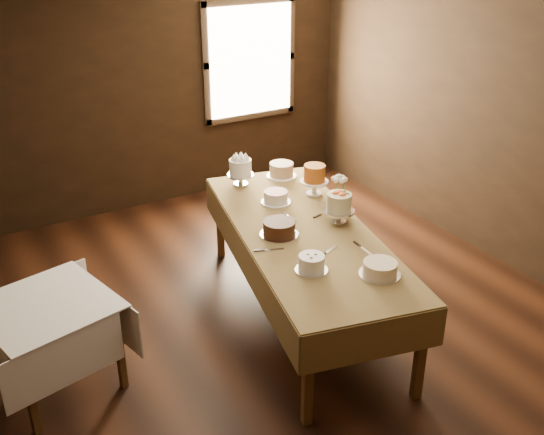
{
  "coord_description": "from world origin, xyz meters",
  "views": [
    {
      "loc": [
        -2.37,
        -3.85,
        3.23
      ],
      "look_at": [
        0.0,
        0.2,
        0.95
      ],
      "focal_mm": 41.68,
      "sensor_mm": 36.0,
      "label": 1
    }
  ],
  "objects_px": {
    "cake_server_d": "(326,212)",
    "cake_cream": "(380,269)",
    "display_table": "(304,237)",
    "cake_server_e": "(275,249)",
    "cake_lattice": "(276,198)",
    "cake_server_b": "(366,250)",
    "cake_flowers": "(339,210)",
    "cake_server_a": "(332,249)",
    "cake_swirl": "(312,264)",
    "cake_meringue": "(240,173)",
    "cake_caramel": "(314,182)",
    "side_table": "(47,314)",
    "flower_vase": "(338,205)",
    "cake_speckled": "(282,170)",
    "cake_server_c": "(286,215)",
    "cake_chocolate": "(279,229)"
  },
  "relations": [
    {
      "from": "cake_server_b",
      "to": "cake_flowers",
      "type": "bearing_deg",
      "value": 171.68
    },
    {
      "from": "cake_server_b",
      "to": "cake_server_d",
      "type": "xyz_separation_m",
      "value": [
        0.13,
        0.74,
        0.0
      ]
    },
    {
      "from": "cake_server_d",
      "to": "cake_server_e",
      "type": "relative_size",
      "value": 1.0
    },
    {
      "from": "side_table",
      "to": "cake_server_e",
      "type": "bearing_deg",
      "value": -10.04
    },
    {
      "from": "cake_meringue",
      "to": "cake_flowers",
      "type": "xyz_separation_m",
      "value": [
        0.33,
        -1.15,
        -0.0
      ]
    },
    {
      "from": "cake_meringue",
      "to": "cake_swirl",
      "type": "distance_m",
      "value": 1.74
    },
    {
      "from": "display_table",
      "to": "cake_speckled",
      "type": "relative_size",
      "value": 9.25
    },
    {
      "from": "cake_meringue",
      "to": "cake_chocolate",
      "type": "xyz_separation_m",
      "value": [
        -0.22,
        -1.1,
        -0.06
      ]
    },
    {
      "from": "cake_server_b",
      "to": "cake_server_e",
      "type": "xyz_separation_m",
      "value": [
        -0.61,
        0.38,
        0.0
      ]
    },
    {
      "from": "cake_chocolate",
      "to": "cake_flowers",
      "type": "height_order",
      "value": "cake_flowers"
    },
    {
      "from": "cake_cream",
      "to": "cake_server_d",
      "type": "distance_m",
      "value": 1.11
    },
    {
      "from": "cake_server_c",
      "to": "flower_vase",
      "type": "distance_m",
      "value": 0.47
    },
    {
      "from": "cake_server_a",
      "to": "cake_server_b",
      "type": "bearing_deg",
      "value": -52.95
    },
    {
      "from": "side_table",
      "to": "cake_server_b",
      "type": "distance_m",
      "value": 2.42
    },
    {
      "from": "cake_meringue",
      "to": "cake_server_e",
      "type": "distance_m",
      "value": 1.35
    },
    {
      "from": "side_table",
      "to": "cake_swirl",
      "type": "relative_size",
      "value": 4.22
    },
    {
      "from": "cake_server_d",
      "to": "cake_cream",
      "type": "bearing_deg",
      "value": -119.28
    },
    {
      "from": "cake_server_b",
      "to": "cake_cream",
      "type": "bearing_deg",
      "value": -19.17
    },
    {
      "from": "cake_swirl",
      "to": "cake_server_d",
      "type": "distance_m",
      "value": 1.02
    },
    {
      "from": "side_table",
      "to": "cake_server_d",
      "type": "distance_m",
      "value": 2.45
    },
    {
      "from": "cake_server_a",
      "to": "cake_meringue",
      "type": "bearing_deg",
      "value": 71.9
    },
    {
      "from": "cake_speckled",
      "to": "cake_caramel",
      "type": "xyz_separation_m",
      "value": [
        0.03,
        -0.54,
        0.06
      ]
    },
    {
      "from": "display_table",
      "to": "flower_vase",
      "type": "distance_m",
      "value": 0.5
    },
    {
      "from": "cake_server_e",
      "to": "cake_server_d",
      "type": "bearing_deg",
      "value": 46.73
    },
    {
      "from": "cake_cream",
      "to": "cake_server_e",
      "type": "distance_m",
      "value": 0.86
    },
    {
      "from": "display_table",
      "to": "cake_server_c",
      "type": "bearing_deg",
      "value": 86.2
    },
    {
      "from": "display_table",
      "to": "cake_server_e",
      "type": "relative_size",
      "value": 11.95
    },
    {
      "from": "cake_lattice",
      "to": "cake_flowers",
      "type": "xyz_separation_m",
      "value": [
        0.25,
        -0.62,
        0.07
      ]
    },
    {
      "from": "cake_server_c",
      "to": "cake_server_e",
      "type": "relative_size",
      "value": 1.0
    },
    {
      "from": "cake_speckled",
      "to": "cake_caramel",
      "type": "distance_m",
      "value": 0.54
    },
    {
      "from": "cake_swirl",
      "to": "cake_cream",
      "type": "distance_m",
      "value": 0.5
    },
    {
      "from": "cake_swirl",
      "to": "flower_vase",
      "type": "relative_size",
      "value": 1.9
    },
    {
      "from": "display_table",
      "to": "side_table",
      "type": "height_order",
      "value": "display_table"
    },
    {
      "from": "cake_server_b",
      "to": "flower_vase",
      "type": "xyz_separation_m",
      "value": [
        0.23,
        0.7,
        0.06
      ]
    },
    {
      "from": "cake_lattice",
      "to": "cake_chocolate",
      "type": "xyz_separation_m",
      "value": [
        -0.3,
        -0.56,
        0.01
      ]
    },
    {
      "from": "cake_caramel",
      "to": "cake_server_a",
      "type": "distance_m",
      "value": 1.09
    },
    {
      "from": "cake_flowers",
      "to": "cake_server_d",
      "type": "distance_m",
      "value": 0.25
    },
    {
      "from": "cake_swirl",
      "to": "cake_caramel",
      "type": "bearing_deg",
      "value": 55.52
    },
    {
      "from": "cake_caramel",
      "to": "cake_server_e",
      "type": "bearing_deg",
      "value": -139.4
    },
    {
      "from": "cake_flowers",
      "to": "cake_server_a",
      "type": "height_order",
      "value": "cake_flowers"
    },
    {
      "from": "cake_server_d",
      "to": "flower_vase",
      "type": "xyz_separation_m",
      "value": [
        0.1,
        -0.04,
        0.06
      ]
    },
    {
      "from": "cake_caramel",
      "to": "cake_server_b",
      "type": "height_order",
      "value": "cake_caramel"
    },
    {
      "from": "cake_lattice",
      "to": "cake_cream",
      "type": "bearing_deg",
      "value": -89.76
    },
    {
      "from": "cake_chocolate",
      "to": "cake_cream",
      "type": "distance_m",
      "value": 0.96
    },
    {
      "from": "cake_swirl",
      "to": "flower_vase",
      "type": "bearing_deg",
      "value": 43.73
    },
    {
      "from": "side_table",
      "to": "cake_chocolate",
      "type": "bearing_deg",
      "value": -3.26
    },
    {
      "from": "flower_vase",
      "to": "cake_swirl",
      "type": "bearing_deg",
      "value": -136.27
    },
    {
      "from": "cake_flowers",
      "to": "flower_vase",
      "type": "relative_size",
      "value": 2.14
    },
    {
      "from": "cake_chocolate",
      "to": "cake_server_a",
      "type": "bearing_deg",
      "value": -61.46
    },
    {
      "from": "cake_server_b",
      "to": "cake_server_c",
      "type": "bearing_deg",
      "value": -163.84
    }
  ]
}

